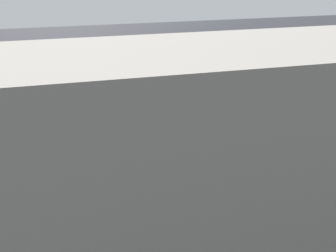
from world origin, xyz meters
The scene contains 8 objects.
ground_plane centered at (0.00, 0.00, 0.00)m, with size 60.00×60.00×0.00m, color black.
kerb_strip centered at (0.00, 4.20, 0.02)m, with size 24.00×3.20×0.04m, color gray.
moving_hatchback centered at (0.23, 0.14, 1.03)m, with size 4.23×2.78×2.06m.
fire_hydrant centered at (2.92, 2.23, 0.40)m, with size 0.42×0.31×0.80m.
pedestrian centered at (3.68, 2.00, 0.96)m, with size 0.33×0.55×1.62m.
metal_railing centered at (0.13, 5.86, 0.72)m, with size 9.21×0.04×1.05m.
sign_post centered at (3.88, 4.10, 1.58)m, with size 0.07×0.44×2.40m.
building_block centered at (1.91, 10.03, 2.66)m, with size 10.55×2.40×5.32m, color gray.
Camera 1 is at (6.25, 15.36, 6.40)m, focal length 50.00 mm.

